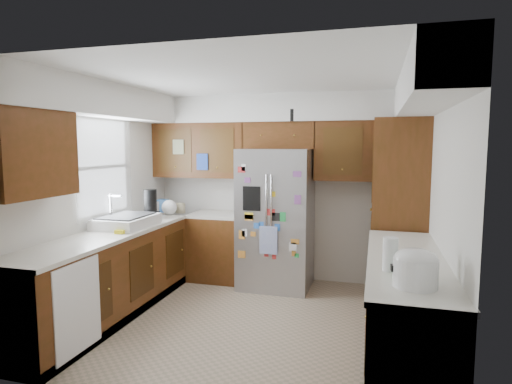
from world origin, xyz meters
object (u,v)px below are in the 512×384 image
(pantry, at_px, (398,211))
(paper_towel, at_px, (390,254))
(fridge, at_px, (276,219))
(rice_cooker, at_px, (415,267))

(pantry, distance_m, paper_towel, 2.05)
(pantry, distance_m, fridge, 1.51)
(fridge, bearing_deg, pantry, -2.06)
(fridge, distance_m, paper_towel, 2.50)
(paper_towel, bearing_deg, rice_cooker, -66.04)
(fridge, xyz_separation_m, rice_cooker, (1.50, -2.43, 0.15))
(paper_towel, bearing_deg, pantry, 85.84)
(pantry, bearing_deg, rice_cooker, -90.01)
(rice_cooker, bearing_deg, fridge, 121.71)
(fridge, height_order, rice_cooker, fridge)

